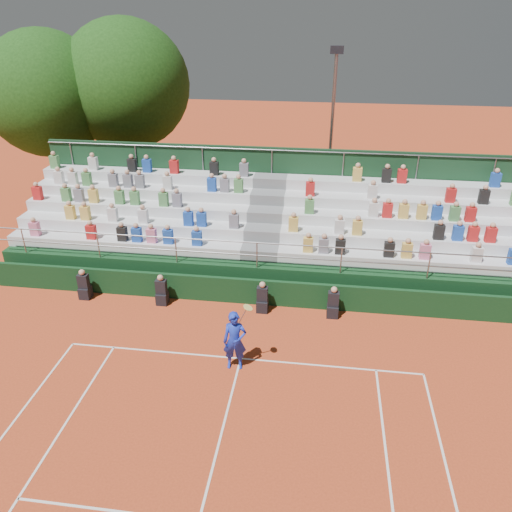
# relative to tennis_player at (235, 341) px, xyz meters

# --- Properties ---
(ground) EXTENTS (90.00, 90.00, 0.00)m
(ground) POSITION_rel_tennis_player_xyz_m (0.10, 0.39, -0.96)
(ground) COLOR #C04520
(ground) RESTS_ON ground
(courtside_wall) EXTENTS (20.00, 0.15, 1.00)m
(courtside_wall) POSITION_rel_tennis_player_xyz_m (0.10, 3.59, -0.46)
(courtside_wall) COLOR black
(courtside_wall) RESTS_ON ground
(line_officials) EXTENTS (9.50, 0.40, 1.19)m
(line_officials) POSITION_rel_tennis_player_xyz_m (-1.53, 3.14, -0.48)
(line_officials) COLOR black
(line_officials) RESTS_ON ground
(grandstand) EXTENTS (20.00, 5.20, 4.40)m
(grandstand) POSITION_rel_tennis_player_xyz_m (0.09, 6.83, 0.12)
(grandstand) COLOR black
(grandstand) RESTS_ON ground
(tennis_player) EXTENTS (0.90, 0.54, 2.22)m
(tennis_player) POSITION_rel_tennis_player_xyz_m (0.00, 0.00, 0.00)
(tennis_player) COLOR #1930BC
(tennis_player) RESTS_ON ground
(tree_west) EXTENTS (6.11, 6.11, 8.85)m
(tree_west) POSITION_rel_tennis_player_xyz_m (-11.48, 12.21, 4.82)
(tree_west) COLOR #351E13
(tree_west) RESTS_ON ground
(tree_east) EXTENTS (6.40, 6.40, 9.32)m
(tree_east) POSITION_rel_tennis_player_xyz_m (-7.86, 13.52, 5.15)
(tree_east) COLOR #351E13
(tree_east) RESTS_ON ground
(floodlight_mast) EXTENTS (0.60, 0.25, 8.12)m
(floodlight_mast) POSITION_rel_tennis_player_xyz_m (2.57, 12.61, 3.77)
(floodlight_mast) COLOR gray
(floodlight_mast) RESTS_ON ground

